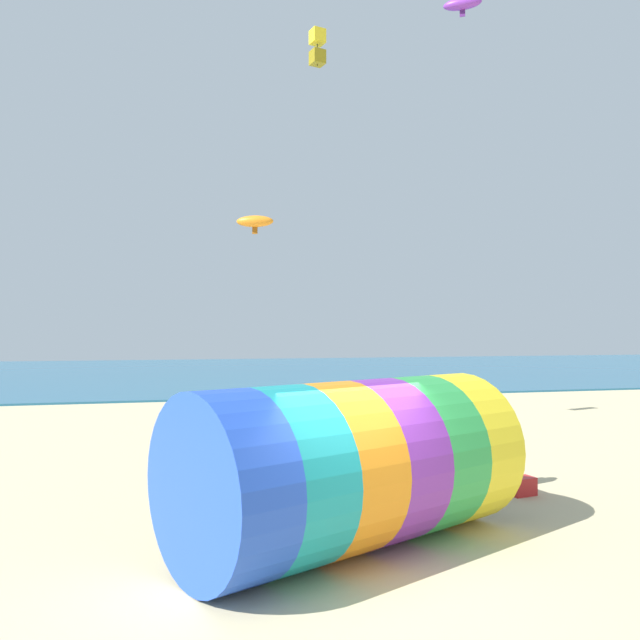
{
  "coord_description": "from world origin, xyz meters",
  "views": [
    {
      "loc": [
        -2.6,
        -8.12,
        3.34
      ],
      "look_at": [
        0.07,
        3.07,
        3.52
      ],
      "focal_mm": 35.0,
      "sensor_mm": 36.0,
      "label": 1
    }
  ],
  "objects_px": {
    "kite_handler": "(496,445)",
    "cooler_box": "(521,486)",
    "giant_inflatable_tube": "(352,464)",
    "kite_orange_parafoil": "(255,221)",
    "kite_purple_parafoil": "(462,4)",
    "kite_yellow_box": "(317,47)",
    "bystander_mid_beach": "(361,414)"
  },
  "relations": [
    {
      "from": "kite_handler",
      "to": "cooler_box",
      "type": "xyz_separation_m",
      "value": [
        0.23,
        -0.6,
        -0.72
      ]
    },
    {
      "from": "kite_handler",
      "to": "cooler_box",
      "type": "bearing_deg",
      "value": -69.13
    },
    {
      "from": "giant_inflatable_tube",
      "to": "kite_orange_parafoil",
      "type": "relative_size",
      "value": 3.99
    },
    {
      "from": "kite_handler",
      "to": "cooler_box",
      "type": "distance_m",
      "value": 0.97
    },
    {
      "from": "giant_inflatable_tube",
      "to": "cooler_box",
      "type": "distance_m",
      "value": 4.84
    },
    {
      "from": "giant_inflatable_tube",
      "to": "kite_purple_parafoil",
      "type": "xyz_separation_m",
      "value": [
        8.36,
        13.05,
        14.85
      ]
    },
    {
      "from": "kite_purple_parafoil",
      "to": "kite_yellow_box",
      "type": "height_order",
      "value": "kite_purple_parafoil"
    },
    {
      "from": "kite_purple_parafoil",
      "to": "bystander_mid_beach",
      "type": "bearing_deg",
      "value": -142.59
    },
    {
      "from": "kite_yellow_box",
      "to": "bystander_mid_beach",
      "type": "height_order",
      "value": "kite_yellow_box"
    },
    {
      "from": "kite_handler",
      "to": "cooler_box",
      "type": "height_order",
      "value": "kite_handler"
    },
    {
      "from": "kite_yellow_box",
      "to": "kite_orange_parafoil",
      "type": "distance_m",
      "value": 6.48
    },
    {
      "from": "bystander_mid_beach",
      "to": "kite_orange_parafoil",
      "type": "bearing_deg",
      "value": 116.81
    },
    {
      "from": "giant_inflatable_tube",
      "to": "kite_handler",
      "type": "relative_size",
      "value": 3.42
    },
    {
      "from": "bystander_mid_beach",
      "to": "kite_purple_parafoil",
      "type": "bearing_deg",
      "value": 37.41
    },
    {
      "from": "kite_yellow_box",
      "to": "kite_orange_parafoil",
      "type": "height_order",
      "value": "kite_yellow_box"
    },
    {
      "from": "kite_handler",
      "to": "kite_purple_parafoil",
      "type": "xyz_separation_m",
      "value": [
        4.39,
        10.3,
        15.22
      ]
    },
    {
      "from": "kite_purple_parafoil",
      "to": "kite_orange_parafoil",
      "type": "height_order",
      "value": "kite_purple_parafoil"
    },
    {
      "from": "giant_inflatable_tube",
      "to": "kite_orange_parafoil",
      "type": "xyz_separation_m",
      "value": [
        0.33,
        13.95,
        6.12
      ]
    },
    {
      "from": "kite_orange_parafoil",
      "to": "kite_handler",
      "type": "bearing_deg",
      "value": -71.98
    },
    {
      "from": "kite_handler",
      "to": "kite_yellow_box",
      "type": "height_order",
      "value": "kite_yellow_box"
    },
    {
      "from": "kite_handler",
      "to": "kite_purple_parafoil",
      "type": "bearing_deg",
      "value": 66.92
    },
    {
      "from": "giant_inflatable_tube",
      "to": "kite_yellow_box",
      "type": "bearing_deg",
      "value": 79.71
    },
    {
      "from": "kite_orange_parafoil",
      "to": "bystander_mid_beach",
      "type": "xyz_separation_m",
      "value": [
        2.57,
        -5.08,
        -6.62
      ]
    },
    {
      "from": "kite_handler",
      "to": "kite_orange_parafoil",
      "type": "height_order",
      "value": "kite_orange_parafoil"
    },
    {
      "from": "kite_yellow_box",
      "to": "cooler_box",
      "type": "height_order",
      "value": "kite_yellow_box"
    },
    {
      "from": "cooler_box",
      "to": "kite_purple_parafoil",
      "type": "bearing_deg",
      "value": 69.12
    },
    {
      "from": "giant_inflatable_tube",
      "to": "bystander_mid_beach",
      "type": "relative_size",
      "value": 3.87
    },
    {
      "from": "giant_inflatable_tube",
      "to": "cooler_box",
      "type": "height_order",
      "value": "giant_inflatable_tube"
    },
    {
      "from": "kite_yellow_box",
      "to": "kite_orange_parafoil",
      "type": "bearing_deg",
      "value": 111.86
    },
    {
      "from": "kite_handler",
      "to": "kite_orange_parafoil",
      "type": "relative_size",
      "value": 1.17
    },
    {
      "from": "kite_handler",
      "to": "kite_orange_parafoil",
      "type": "bearing_deg",
      "value": 108.02
    },
    {
      "from": "kite_purple_parafoil",
      "to": "kite_yellow_box",
      "type": "distance_m",
      "value": 8.02
    }
  ]
}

